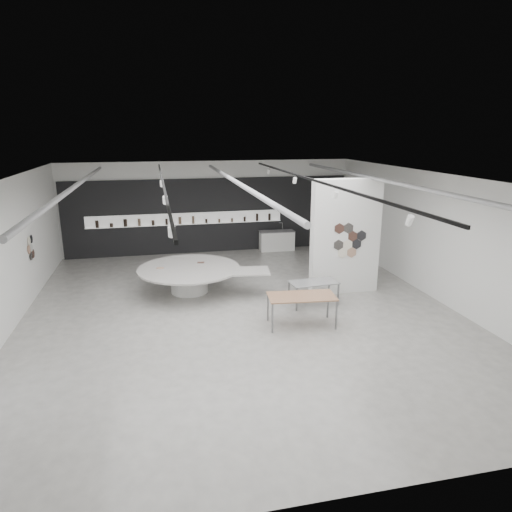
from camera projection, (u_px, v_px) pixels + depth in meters
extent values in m
cube|color=#A3A09A|center=(241.00, 312.00, 12.98)|extent=(12.00, 14.00, 0.01)
cube|color=silver|center=(240.00, 177.00, 11.97)|extent=(12.00, 14.00, 0.01)
cube|color=white|center=(210.00, 207.00, 19.07)|extent=(12.00, 0.01, 3.80)
cube|color=white|center=(341.00, 379.00, 5.89)|extent=(12.00, 0.01, 3.80)
cube|color=white|center=(437.00, 237.00, 13.73)|extent=(0.01, 14.00, 3.80)
cube|color=white|center=(1.00, 261.00, 11.22)|extent=(0.01, 14.00, 3.80)
cylinder|color=#939396|center=(75.00, 186.00, 11.61)|extent=(0.12, 12.00, 0.12)
cylinder|color=#939396|center=(237.00, 182.00, 12.49)|extent=(0.12, 12.00, 0.12)
cylinder|color=#939396|center=(378.00, 179.00, 13.37)|extent=(0.12, 12.00, 0.12)
cube|color=black|center=(163.00, 183.00, 11.58)|extent=(0.05, 13.00, 0.06)
cylinder|color=white|center=(172.00, 231.00, 6.92)|extent=(0.11, 0.18, 0.21)
cylinder|color=white|center=(165.00, 200.00, 10.03)|extent=(0.11, 0.18, 0.21)
cylinder|color=white|center=(162.00, 184.00, 13.13)|extent=(0.11, 0.18, 0.21)
cylinder|color=white|center=(160.00, 173.00, 16.24)|extent=(0.11, 0.18, 0.21)
cube|color=black|center=(312.00, 180.00, 12.42)|extent=(0.05, 13.00, 0.06)
cylinder|color=white|center=(410.00, 220.00, 7.76)|extent=(0.11, 0.18, 0.21)
cylinder|color=white|center=(336.00, 195.00, 10.86)|extent=(0.11, 0.18, 0.21)
cylinder|color=white|center=(295.00, 180.00, 13.97)|extent=(0.11, 0.18, 0.21)
cylinder|color=white|center=(269.00, 171.00, 17.07)|extent=(0.11, 0.18, 0.21)
cylinder|color=black|center=(31.00, 256.00, 13.73)|extent=(0.03, 0.28, 0.28)
cylinder|color=#482D24|center=(33.00, 254.00, 13.97)|extent=(0.03, 0.28, 0.28)
cylinder|color=white|center=(31.00, 247.00, 13.79)|extent=(0.03, 0.28, 0.28)
cylinder|color=tan|center=(29.00, 250.00, 13.55)|extent=(0.03, 0.28, 0.28)
cylinder|color=white|center=(29.00, 241.00, 13.61)|extent=(0.03, 0.28, 0.28)
cylinder|color=black|center=(31.00, 239.00, 13.85)|extent=(0.03, 0.28, 0.28)
cube|color=black|center=(210.00, 216.00, 19.10)|extent=(11.80, 0.10, 3.10)
cube|color=white|center=(186.00, 218.00, 18.84)|extent=(8.00, 0.06, 0.46)
cube|color=white|center=(187.00, 224.00, 18.85)|extent=(8.00, 0.18, 0.02)
cylinder|color=black|center=(97.00, 224.00, 18.07)|extent=(0.13, 0.13, 0.29)
cylinder|color=black|center=(111.00, 225.00, 18.20)|extent=(0.13, 0.13, 0.15)
cylinder|color=black|center=(125.00, 223.00, 18.29)|extent=(0.14, 0.14, 0.30)
cylinder|color=brown|center=(139.00, 222.00, 18.41)|extent=(0.12, 0.12, 0.29)
cylinder|color=black|center=(153.00, 223.00, 18.53)|extent=(0.12, 0.12, 0.21)
cylinder|color=black|center=(167.00, 222.00, 18.64)|extent=(0.10, 0.10, 0.25)
cylinder|color=brown|center=(180.00, 221.00, 18.75)|extent=(0.12, 0.12, 0.30)
cylinder|color=brown|center=(193.00, 220.00, 18.86)|extent=(0.10, 0.10, 0.31)
cylinder|color=black|center=(206.00, 221.00, 18.99)|extent=(0.09, 0.09, 0.17)
cylinder|color=brown|center=(219.00, 221.00, 19.11)|extent=(0.10, 0.10, 0.16)
cylinder|color=brown|center=(232.00, 220.00, 19.22)|extent=(0.09, 0.09, 0.15)
cylinder|color=black|center=(245.00, 219.00, 19.33)|extent=(0.09, 0.09, 0.21)
cylinder|color=black|center=(257.00, 217.00, 19.43)|extent=(0.11, 0.11, 0.31)
cylinder|color=black|center=(269.00, 217.00, 19.54)|extent=(0.11, 0.11, 0.29)
cube|color=white|center=(345.00, 237.00, 14.18)|extent=(2.20, 0.35, 3.60)
cylinder|color=white|center=(348.00, 245.00, 14.05)|extent=(0.34, 0.03, 0.34)
cylinder|color=black|center=(357.00, 244.00, 14.11)|extent=(0.34, 0.03, 0.34)
cylinder|color=black|center=(338.00, 245.00, 13.99)|extent=(0.34, 0.03, 0.34)
cylinder|color=#482D24|center=(353.00, 236.00, 14.01)|extent=(0.34, 0.03, 0.34)
cylinder|color=white|center=(343.00, 237.00, 13.95)|extent=(0.34, 0.03, 0.34)
cylinder|color=tan|center=(352.00, 252.00, 14.15)|extent=(0.34, 0.03, 0.34)
cylinder|color=white|center=(343.00, 253.00, 14.09)|extent=(0.34, 0.03, 0.34)
cylinder|color=black|center=(361.00, 236.00, 14.08)|extent=(0.34, 0.03, 0.34)
cylinder|color=black|center=(348.00, 228.00, 13.91)|extent=(0.34, 0.03, 0.34)
cylinder|color=#482D24|center=(339.00, 229.00, 13.85)|extent=(0.34, 0.03, 0.34)
cylinder|color=white|center=(189.00, 281.00, 14.52)|extent=(1.31, 1.31, 0.76)
cylinder|color=#B5B1AB|center=(189.00, 268.00, 14.41)|extent=(3.64, 3.64, 0.05)
cube|color=#B5B1AB|center=(246.00, 271.00, 14.11)|extent=(1.54, 1.09, 0.05)
cube|color=tan|center=(160.00, 268.00, 14.33)|extent=(0.24, 0.19, 0.01)
cube|color=#482D24|center=(201.00, 262.00, 14.94)|extent=(0.24, 0.19, 0.01)
cube|color=#93694C|center=(302.00, 296.00, 11.93)|extent=(1.83, 1.04, 0.03)
cube|color=slate|center=(272.00, 318.00, 11.56)|extent=(0.05, 0.05, 0.79)
cube|color=slate|center=(268.00, 307.00, 12.31)|extent=(0.05, 0.05, 0.79)
cube|color=slate|center=(336.00, 315.00, 11.76)|extent=(0.05, 0.05, 0.79)
cube|color=slate|center=(328.00, 304.00, 12.51)|extent=(0.05, 0.05, 0.79)
cube|color=gray|center=(314.00, 282.00, 13.36)|extent=(1.44, 0.80, 0.03)
cube|color=slate|center=(297.00, 300.00, 12.99)|extent=(0.04, 0.04, 0.68)
cube|color=slate|center=(289.00, 293.00, 13.55)|extent=(0.04, 0.04, 0.68)
cube|color=slate|center=(338.00, 295.00, 13.36)|extent=(0.04, 0.04, 0.68)
cube|color=slate|center=(329.00, 288.00, 13.92)|extent=(0.04, 0.04, 0.68)
cube|color=white|center=(277.00, 241.00, 19.59)|extent=(1.47, 0.57, 0.82)
cube|color=gray|center=(277.00, 231.00, 19.48)|extent=(1.51, 0.61, 0.03)
cylinder|color=silver|center=(282.00, 226.00, 19.61)|extent=(0.02, 0.02, 0.33)
cylinder|color=silver|center=(281.00, 223.00, 19.56)|extent=(0.15, 0.02, 0.02)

